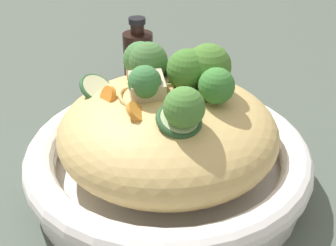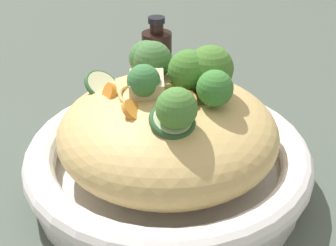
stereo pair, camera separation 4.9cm
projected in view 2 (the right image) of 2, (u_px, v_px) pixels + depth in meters
ground_plane at (168, 181)px, 0.53m from camera, size 3.00×3.00×0.00m
serving_bowl at (168, 161)px, 0.51m from camera, size 0.33×0.33×0.06m
noodle_heap at (168, 130)px, 0.49m from camera, size 0.25×0.25×0.11m
broccoli_florets at (179, 74)px, 0.47m from camera, size 0.17×0.13×0.07m
carrot_coins at (145, 102)px, 0.45m from camera, size 0.10×0.08×0.03m
zucchini_slices at (165, 91)px, 0.48m from camera, size 0.18×0.14×0.04m
chicken_chunks at (157, 83)px, 0.48m from camera, size 0.10×0.09×0.03m
soy_sauce_bottle at (157, 57)px, 0.73m from camera, size 0.05×0.05×0.12m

